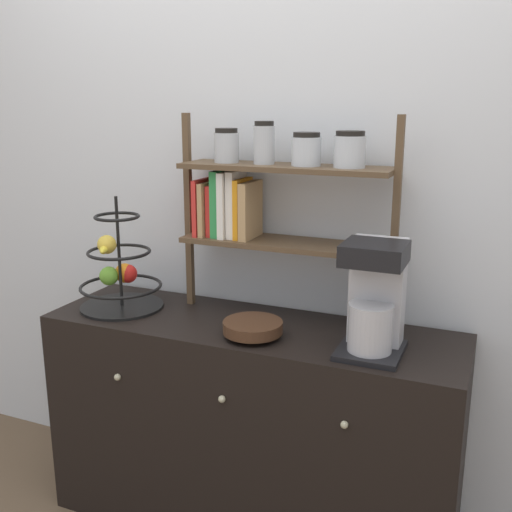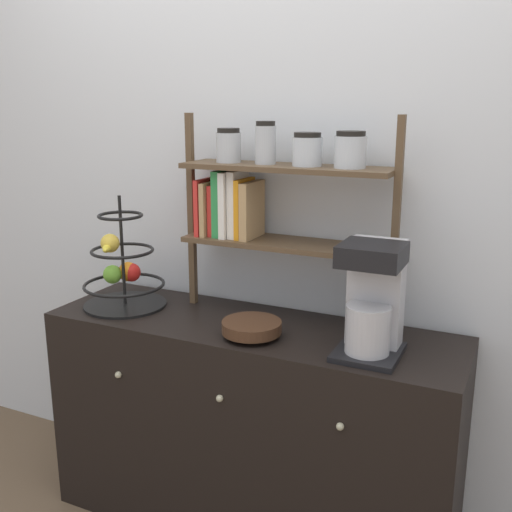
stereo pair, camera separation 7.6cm
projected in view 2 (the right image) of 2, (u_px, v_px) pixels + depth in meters
wall_back at (281, 176)px, 2.22m from camera, size 7.00×0.05×2.60m
sideboard at (250, 427)px, 2.21m from camera, size 1.49×0.46×0.80m
coffee_maker at (373, 299)px, 1.83m from camera, size 0.20×0.22×0.36m
fruit_stand at (122, 272)px, 2.28m from camera, size 0.31×0.31×0.43m
wooden_bowl at (252, 328)px, 1.99m from camera, size 0.20×0.20×0.05m
shelf_hutch at (267, 193)px, 2.10m from camera, size 0.79×0.20×0.72m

